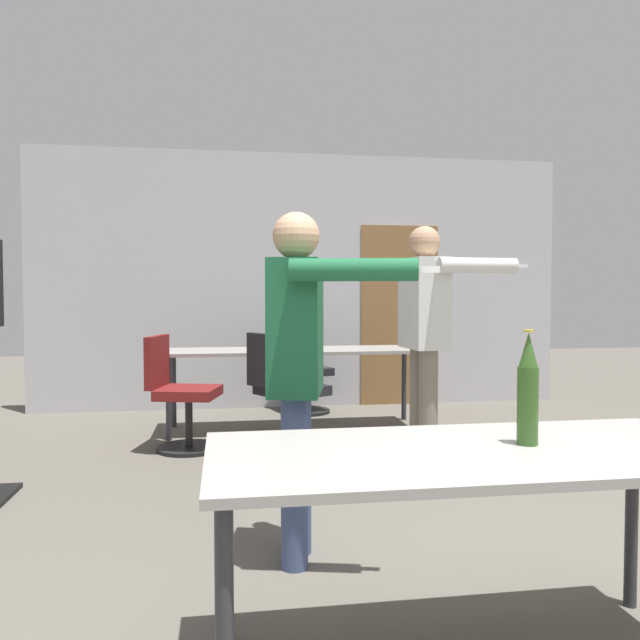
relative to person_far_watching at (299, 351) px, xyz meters
name	(u,v)px	position (x,y,z in m)	size (l,w,h in m)	color
back_wall	(306,282)	(0.57, 4.09, 0.41)	(5.95, 0.12, 2.83)	#BCBCC1
conference_table_near	(472,471)	(0.46, -0.96, -0.32)	(1.74, 0.76, 0.75)	gray
conference_table_far	(295,356)	(0.31, 2.87, -0.31)	(2.39, 0.67, 0.75)	gray
person_far_watching	(299,351)	(0.00, 0.00, 0.00)	(0.72, 0.71, 1.64)	#3D4C75
person_center_tall	(426,320)	(1.15, 1.60, 0.07)	(0.83, 0.68, 1.77)	slate
office_chair_side_rolled	(284,396)	(0.12, 2.02, -0.54)	(0.67, 0.65, 0.96)	black
office_chair_far_right	(303,373)	(0.49, 3.75, -0.58)	(0.59, 0.63, 0.91)	black
office_chair_mid_tucked	(180,397)	(-0.71, 2.24, -0.56)	(0.61, 0.56, 0.93)	black
beer_bottle	(528,391)	(0.66, -0.93, -0.06)	(0.07, 0.07, 0.39)	#2D511E
drink_cup	(269,343)	(0.07, 2.94, -0.19)	(0.08, 0.08, 0.11)	#232328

